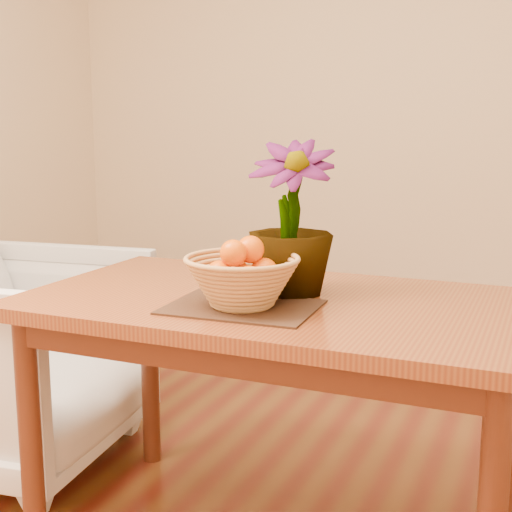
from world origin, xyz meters
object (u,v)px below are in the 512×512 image
at_px(potted_plant, 291,218).
at_px(armchair, 10,348).
at_px(wicker_basket, 242,283).
at_px(table, 277,328).

height_order(potted_plant, armchair, potted_plant).
bearing_deg(armchair, wicker_basket, -111.31).
xyz_separation_m(wicker_basket, potted_plant, (0.06, 0.20, 0.15)).
height_order(table, armchair, armchair).
bearing_deg(wicker_basket, armchair, 165.04).
relative_size(table, wicker_basket, 4.59).
bearing_deg(table, potted_plant, 69.21).
bearing_deg(table, wicker_basket, -105.87).
xyz_separation_m(potted_plant, armchair, (-1.12, 0.09, -0.54)).
distance_m(table, potted_plant, 0.31).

